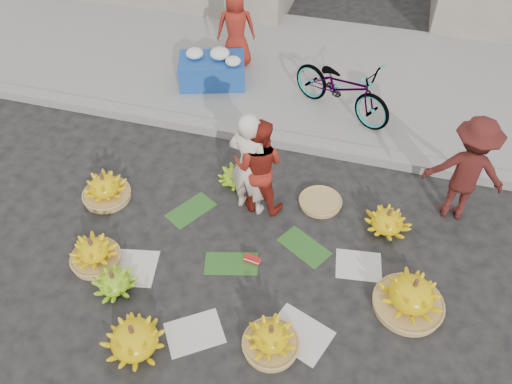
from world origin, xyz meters
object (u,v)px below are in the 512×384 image
(banana_bunch_0, at_px, (94,252))
(vendor_cream, at_px, (249,165))
(banana_bunch_4, at_px, (411,295))
(bicycle, at_px, (342,87))
(flower_table, at_px, (212,69))

(banana_bunch_0, xyz_separation_m, vendor_cream, (1.55, 1.40, 0.59))
(banana_bunch_4, height_order, bicycle, bicycle)
(bicycle, bearing_deg, banana_bunch_0, 175.35)
(banana_bunch_0, relative_size, banana_bunch_4, 0.71)
(bicycle, bearing_deg, flower_table, 111.29)
(banana_bunch_0, height_order, banana_bunch_4, banana_bunch_4)
(vendor_cream, relative_size, flower_table, 1.21)
(banana_bunch_4, relative_size, bicycle, 0.46)
(banana_bunch_0, bearing_deg, banana_bunch_4, 5.91)
(banana_bunch_0, distance_m, bicycle, 4.44)
(vendor_cream, bearing_deg, bicycle, -97.05)
(banana_bunch_0, xyz_separation_m, bicycle, (2.37, 3.72, 0.42))
(vendor_cream, relative_size, bicycle, 0.85)
(banana_bunch_4, xyz_separation_m, flower_table, (-3.58, 3.60, 0.16))
(banana_bunch_0, xyz_separation_m, banana_bunch_4, (3.71, 0.38, 0.05))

